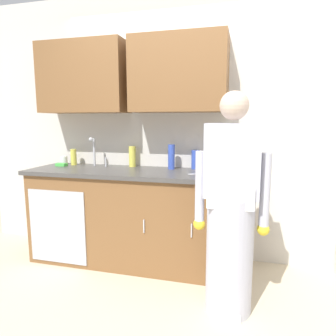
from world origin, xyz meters
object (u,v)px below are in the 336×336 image
Objects in this scene: bottle_soap at (132,156)px; cup_by_sink at (64,160)px; sink at (91,170)px; person_at_sink at (230,222)px; bottle_water_tall at (195,160)px; knife_on_counter at (200,174)px; sponge at (62,165)px; bottle_water_short at (74,157)px; bottle_cleaner_spray at (171,157)px.

bottle_soap is 2.36× the size of cup_by_sink.
sink is 0.31× the size of person_at_sink.
cup_by_sink is (-1.47, -0.05, -0.05)m from bottle_water_tall.
bottle_water_tall is 0.87× the size of bottle_soap.
knife_on_counter is at bearing -8.29° from cup_by_sink.
sink is 0.40m from sponge.
bottle_water_tall is at bearing 2.51° from bottle_water_short.
bottle_soap reaches higher than knife_on_counter.
bottle_water_short is 1.90× the size of cup_by_sink.
knife_on_counter is 1.52m from sponge.
person_at_sink is 0.98m from bottle_water_tall.
person_at_sink is at bearing -95.99° from knife_on_counter.
person_at_sink is 6.60× the size of bottle_cleaner_spray.
person_at_sink is 0.68m from knife_on_counter.
bottle_cleaner_spray is 2.23× the size of sponge.
bottle_water_short is at bearing 156.21° from person_at_sink.
sink reaches higher than bottle_soap.
sink is 0.37m from bottle_water_short.
knife_on_counter is at bearing -4.19° from sponge.
bottle_soap is 1.96× the size of sponge.
cup_by_sink is at bearing 175.90° from bottle_water_short.
bottle_cleaner_spray is 1.31× the size of bottle_water_tall.
knife_on_counter is (0.76, -0.26, -0.10)m from bottle_soap.
bottle_water_short is at bearing -4.10° from cup_by_sink.
sponge is (-0.39, 0.07, 0.03)m from sink.
bottle_soap is at bearing 125.80° from knife_on_counter.
sponge is at bearing -175.58° from bottle_cleaner_spray.
bottle_cleaner_spray is 0.40m from knife_on_counter.
bottle_cleaner_spray is 1.11m from bottle_water_short.
bottle_cleaner_spray reaches higher than bottle_water_tall.
bottle_cleaner_spray is 1.24m from cup_by_sink.
bottle_water_tall is 1.47m from cup_by_sink.
sponge is (-0.75, -0.15, -0.09)m from bottle_soap.
bottle_water_short is (-1.11, 0.02, -0.04)m from bottle_cleaner_spray.
bottle_water_short is at bearing -177.49° from bottle_water_tall.
bottle_water_tall reaches higher than sponge.
sink is 0.44m from bottle_soap.
sink is 2.66× the size of bottle_water_tall.
bottle_water_short is (-1.74, 0.77, 0.33)m from person_at_sink.
bottle_soap is at bearing 172.51° from bottle_cleaner_spray.
sink is at bearing -22.74° from cup_by_sink.
bottle_water_tall is 0.31m from knife_on_counter.
sponge is (-1.51, 0.11, 0.01)m from knife_on_counter.
bottle_water_tall is 0.67m from bottle_soap.
person_at_sink is 1.39m from bottle_soap.
person_at_sink reaches higher than bottle_water_short.
cup_by_sink is 1.58m from knife_on_counter.
bottle_soap is (0.36, 0.22, 0.12)m from sink.
sponge is at bearing 160.11° from person_at_sink.
bottle_soap is at bearing 2.39° from cup_by_sink.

